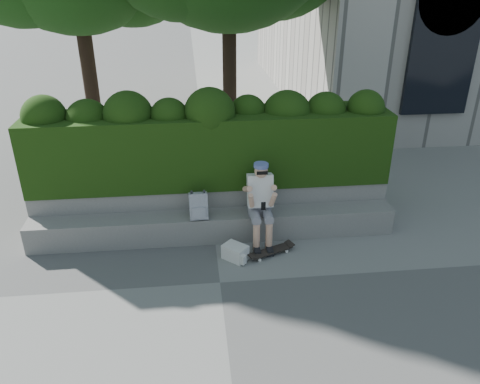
{
  "coord_description": "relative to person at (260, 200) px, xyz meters",
  "views": [
    {
      "loc": [
        -0.31,
        -5.49,
        4.11
      ],
      "look_at": [
        0.4,
        1.0,
        0.95
      ],
      "focal_mm": 35.0,
      "sensor_mm": 36.0,
      "label": 1
    }
  ],
  "objects": [
    {
      "name": "backpack_ground",
      "position": [
        -0.46,
        -0.48,
        -0.63
      ],
      "size": [
        0.44,
        0.43,
        0.23
      ],
      "primitive_type": "cube",
      "rotation": [
        0.0,
        0.0,
        -0.75
      ],
      "color": "silver",
      "rests_on": "ground"
    },
    {
      "name": "hedge",
      "position": [
        -0.74,
        0.88,
        0.6
      ],
      "size": [
        6.0,
        1.0,
        1.2
      ],
      "primitive_type": "cube",
      "color": "black",
      "rests_on": "planter_wall"
    },
    {
      "name": "backpack_plaid",
      "position": [
        -0.99,
        0.08,
        -0.09
      ],
      "size": [
        0.3,
        0.17,
        0.43
      ],
      "primitive_type": "cube",
      "rotation": [
        0.0,
        0.0,
        0.05
      ],
      "color": "#BBBBC0",
      "rests_on": "bench_ledge"
    },
    {
      "name": "skateboard",
      "position": [
        0.11,
        -0.43,
        -0.69
      ],
      "size": [
        0.74,
        0.45,
        0.08
      ],
      "rotation": [
        0.0,
        0.0,
        0.4
      ],
      "color": "black",
      "rests_on": "ground"
    },
    {
      "name": "ground",
      "position": [
        -0.74,
        -1.07,
        -0.75
      ],
      "size": [
        80.0,
        80.0,
        0.0
      ],
      "primitive_type": "plane",
      "color": "slate",
      "rests_on": "ground"
    },
    {
      "name": "planter_wall",
      "position": [
        -0.74,
        0.66,
        -0.38
      ],
      "size": [
        6.0,
        0.5,
        0.75
      ],
      "primitive_type": "cube",
      "color": "gray",
      "rests_on": "ground"
    },
    {
      "name": "bench_ledge",
      "position": [
        -0.74,
        0.18,
        -0.53
      ],
      "size": [
        6.0,
        0.45,
        0.45
      ],
      "primitive_type": "cube",
      "color": "gray",
      "rests_on": "ground"
    },
    {
      "name": "person",
      "position": [
        0.0,
        0.0,
        0.0
      ],
      "size": [
        0.4,
        0.76,
        1.38
      ],
      "color": "gray",
      "rests_on": "ground"
    }
  ]
}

